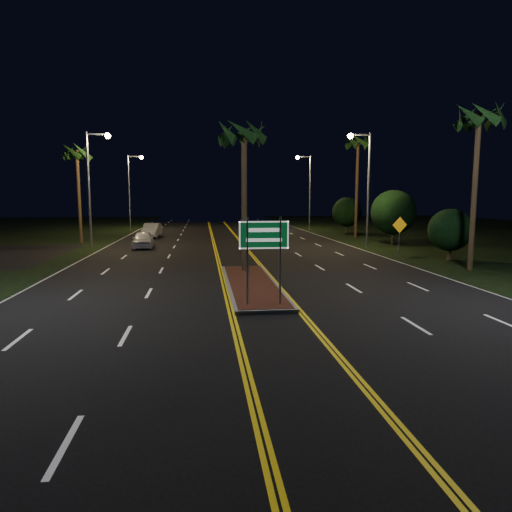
{
  "coord_description": "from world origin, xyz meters",
  "views": [
    {
      "loc": [
        -2.19,
        -13.38,
        4.08
      ],
      "look_at": [
        -0.25,
        3.11,
        1.9
      ],
      "focal_mm": 32.0,
      "sensor_mm": 36.0,
      "label": 1
    }
  ],
  "objects": [
    {
      "name": "median_island",
      "position": [
        0.0,
        7.0,
        0.08
      ],
      "size": [
        2.25,
        10.25,
        0.17
      ],
      "color": "gray",
      "rests_on": "ground"
    },
    {
      "name": "streetlight_left_far",
      "position": [
        -10.61,
        44.0,
        5.66
      ],
      "size": [
        1.91,
        0.44,
        9.0
      ],
      "color": "gray",
      "rests_on": "ground"
    },
    {
      "name": "highway_sign",
      "position": [
        0.0,
        2.8,
        2.4
      ],
      "size": [
        1.8,
        0.08,
        3.2
      ],
      "color": "gray",
      "rests_on": "ground"
    },
    {
      "name": "palm_right_far",
      "position": [
        12.8,
        30.0,
        9.14
      ],
      "size": [
        2.4,
        2.4,
        10.3
      ],
      "color": "#382819",
      "rests_on": "ground"
    },
    {
      "name": "warning_sign",
      "position": [
        11.45,
        16.92,
        1.74
      ],
      "size": [
        1.11,
        0.2,
        2.66
      ],
      "rotation": [
        0.0,
        0.0,
        0.15
      ],
      "color": "gray",
      "rests_on": "ground"
    },
    {
      "name": "ground",
      "position": [
        0.0,
        0.0,
        0.0
      ],
      "size": [
        120.0,
        120.0,
        0.0
      ],
      "primitive_type": "plane",
      "color": "black",
      "rests_on": "ground"
    },
    {
      "name": "shrub_mid",
      "position": [
        14.0,
        24.0,
        2.73
      ],
      "size": [
        3.78,
        3.78,
        4.62
      ],
      "color": "#382819",
      "rests_on": "ground"
    },
    {
      "name": "palm_left_far",
      "position": [
        -12.8,
        28.0,
        7.75
      ],
      "size": [
        2.4,
        2.4,
        8.8
      ],
      "color": "#382819",
      "rests_on": "ground"
    },
    {
      "name": "shrub_far",
      "position": [
        13.8,
        36.0,
        2.34
      ],
      "size": [
        3.24,
        3.24,
        3.96
      ],
      "color": "#382819",
      "rests_on": "ground"
    },
    {
      "name": "shrub_near",
      "position": [
        13.5,
        14.0,
        1.95
      ],
      "size": [
        2.7,
        2.7,
        3.3
      ],
      "color": "#382819",
      "rests_on": "ground"
    },
    {
      "name": "car_far",
      "position": [
        -7.25,
        33.09,
        0.81
      ],
      "size": [
        2.35,
        4.99,
        1.63
      ],
      "primitive_type": "imported",
      "rotation": [
        0.0,
        0.0,
        -0.05
      ],
      "color": "silver",
      "rests_on": "ground"
    },
    {
      "name": "palm_right_near",
      "position": [
        12.5,
        10.0,
        8.21
      ],
      "size": [
        2.4,
        2.4,
        9.3
      ],
      "color": "#382819",
      "rests_on": "ground"
    },
    {
      "name": "streetlight_left_mid",
      "position": [
        -10.61,
        24.0,
        5.66
      ],
      "size": [
        1.91,
        0.44,
        9.0
      ],
      "color": "gray",
      "rests_on": "ground"
    },
    {
      "name": "streetlight_right_mid",
      "position": [
        10.61,
        22.0,
        5.66
      ],
      "size": [
        1.91,
        0.44,
        9.0
      ],
      "color": "gray",
      "rests_on": "ground"
    },
    {
      "name": "palm_median",
      "position": [
        0.0,
        10.5,
        7.28
      ],
      "size": [
        2.4,
        2.4,
        8.3
      ],
      "color": "#382819",
      "rests_on": "ground"
    },
    {
      "name": "car_near",
      "position": [
        -6.91,
        23.53,
        0.78
      ],
      "size": [
        2.29,
        4.78,
        1.56
      ],
      "primitive_type": "imported",
      "rotation": [
        0.0,
        0.0,
        0.06
      ],
      "color": "silver",
      "rests_on": "ground"
    },
    {
      "name": "streetlight_right_far",
      "position": [
        10.61,
        42.0,
        5.66
      ],
      "size": [
        1.91,
        0.44,
        9.0
      ],
      "color": "gray",
      "rests_on": "ground"
    }
  ]
}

